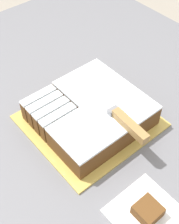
{
  "coord_description": "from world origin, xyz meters",
  "views": [
    {
      "loc": [
        0.41,
        -0.4,
        1.56
      ],
      "look_at": [
        -0.02,
        -0.04,
        0.95
      ],
      "focal_mm": 50.0,
      "sensor_mm": 36.0,
      "label": 1
    }
  ],
  "objects_px": {
    "cake_board": "(90,121)",
    "brownie": "(148,211)",
    "knife": "(122,118)",
    "cake": "(91,112)"
  },
  "relations": [
    {
      "from": "cake",
      "to": "brownie",
      "type": "bearing_deg",
      "value": -16.05
    },
    {
      "from": "cake_board",
      "to": "knife",
      "type": "distance_m",
      "value": 0.13
    },
    {
      "from": "cake_board",
      "to": "brownie",
      "type": "relative_size",
      "value": 6.13
    },
    {
      "from": "knife",
      "to": "brownie",
      "type": "relative_size",
      "value": 5.37
    },
    {
      "from": "cake_board",
      "to": "cake",
      "type": "height_order",
      "value": "cake"
    },
    {
      "from": "cake",
      "to": "brownie",
      "type": "distance_m",
      "value": 0.3
    },
    {
      "from": "cake_board",
      "to": "brownie",
      "type": "distance_m",
      "value": 0.3
    },
    {
      "from": "knife",
      "to": "brownie",
      "type": "xyz_separation_m",
      "value": [
        0.19,
        -0.1,
        -0.06
      ]
    },
    {
      "from": "cake",
      "to": "brownie",
      "type": "relative_size",
      "value": 5.2
    },
    {
      "from": "cake_board",
      "to": "cake",
      "type": "relative_size",
      "value": 1.18
    }
  ]
}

